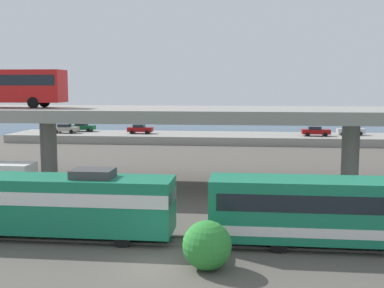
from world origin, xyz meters
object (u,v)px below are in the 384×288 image
parked_car_3 (351,130)px  parked_car_4 (140,129)px  parked_car_1 (82,127)px  parked_car_2 (65,128)px  parked_car_0 (316,131)px  train_locomotive (42,201)px

parked_car_3 → parked_car_4: bearing=-177.9°
parked_car_1 → parked_car_4: 10.89m
parked_car_2 → parked_car_4: size_ratio=1.02×
parked_car_2 → parked_car_4: (12.35, 0.62, -0.00)m
parked_car_4 → parked_car_3: bearing=2.1°
parked_car_0 → parked_car_4: 27.85m
train_locomotive → parked_car_1: 55.56m
parked_car_0 → parked_car_4: size_ratio=1.07×
parked_car_0 → parked_car_3: 6.04m
parked_car_0 → parked_car_1: size_ratio=1.06×
train_locomotive → parked_car_4: size_ratio=3.78×
train_locomotive → parked_car_2: bearing=-70.7°
train_locomotive → parked_car_3: train_locomotive is taller
parked_car_1 → parked_car_3: (44.08, -1.42, -0.00)m
parked_car_4 → parked_car_1: bearing=165.9°
train_locomotive → parked_car_0: size_ratio=3.54×
parked_car_0 → parked_car_3: (5.68, 2.05, -0.00)m
train_locomotive → parked_car_0: 54.76m
parked_car_1 → parked_car_3: same height
parked_car_2 → parked_car_3: bearing=2.3°
parked_car_0 → parked_car_2: (-40.19, 0.20, -0.00)m
parked_car_2 → parked_car_3: size_ratio=0.99×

